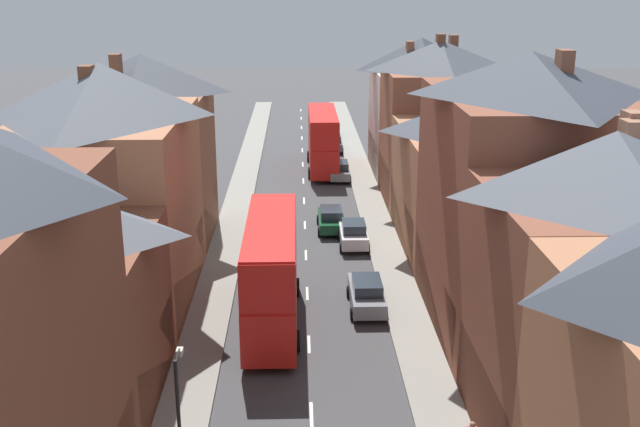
{
  "coord_description": "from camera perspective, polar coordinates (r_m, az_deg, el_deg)",
  "views": [
    {
      "loc": [
        -0.44,
        -14.02,
        16.64
      ],
      "look_at": [
        0.86,
        29.21,
        2.98
      ],
      "focal_mm": 42.0,
      "sensor_mm": 36.0,
      "label": 1
    }
  ],
  "objects": [
    {
      "name": "pavement_left",
      "position": [
        54.8,
        -6.52,
        -0.2
      ],
      "size": [
        2.2,
        104.0,
        0.14
      ],
      "primitive_type": "cube",
      "color": "gray",
      "rests_on": "ground"
    },
    {
      "name": "pavement_right",
      "position": [
        54.88,
        4.15,
        -0.1
      ],
      "size": [
        2.2,
        104.0,
        0.14
      ],
      "primitive_type": "cube",
      "color": "gray",
      "rests_on": "ground"
    },
    {
      "name": "centre_line_dashes",
      "position": [
        52.72,
        -1.16,
        -0.88
      ],
      "size": [
        0.14,
        97.8,
        0.01
      ],
      "color": "silver",
      "rests_on": "ground"
    },
    {
      "name": "terrace_row_left",
      "position": [
        29.88,
        -20.69,
        -4.14
      ],
      "size": [
        8.0,
        50.34,
        14.21
      ],
      "color": "#935138",
      "rests_on": "ground"
    },
    {
      "name": "terrace_row_right",
      "position": [
        38.72,
        14.28,
        0.83
      ],
      "size": [
        8.0,
        67.65,
        13.65
      ],
      "color": "#B2704C",
      "rests_on": "ground"
    },
    {
      "name": "double_decker_bus_lead",
      "position": [
        67.32,
        0.21,
        5.67
      ],
      "size": [
        2.74,
        10.8,
        5.3
      ],
      "color": "red",
      "rests_on": "ground"
    },
    {
      "name": "double_decker_bus_mid_street",
      "position": [
        37.13,
        -3.73,
        -4.37
      ],
      "size": [
        2.74,
        10.8,
        5.3
      ],
      "color": "red",
      "rests_on": "ground"
    },
    {
      "name": "car_near_blue",
      "position": [
        51.48,
        0.85,
        -0.4
      ],
      "size": [
        1.9,
        4.32,
        1.58
      ],
      "color": "#144728",
      "rests_on": "ground"
    },
    {
      "name": "car_near_silver",
      "position": [
        83.53,
        -0.16,
        6.62
      ],
      "size": [
        1.9,
        3.82,
        1.69
      ],
      "color": "#B7BABF",
      "rests_on": "ground"
    },
    {
      "name": "car_parked_left_a",
      "position": [
        81.49,
        0.8,
        6.31
      ],
      "size": [
        1.9,
        4.31,
        1.59
      ],
      "color": "#236093",
      "rests_on": "ground"
    },
    {
      "name": "car_parked_left_b",
      "position": [
        75.32,
        1.01,
        5.4
      ],
      "size": [
        1.9,
        4.09,
        1.65
      ],
      "color": "#4C515B",
      "rests_on": "ground"
    },
    {
      "name": "car_mid_white",
      "position": [
        39.52,
        3.58,
        -6.08
      ],
      "size": [
        1.9,
        4.53,
        1.67
      ],
      "color": "gray",
      "rests_on": "ground"
    },
    {
      "name": "car_far_grey",
      "position": [
        48.41,
        2.56,
        -1.54
      ],
      "size": [
        1.9,
        3.96,
        1.68
      ],
      "color": "silver",
      "rests_on": "ground"
    },
    {
      "name": "car_parked_right_b",
      "position": [
        64.56,
        1.47,
        3.32
      ],
      "size": [
        1.9,
        4.36,
        1.6
      ],
      "color": "gray",
      "rests_on": "ground"
    },
    {
      "name": "street_lamp",
      "position": [
        24.9,
        -10.63,
        -15.36
      ],
      "size": [
        0.2,
        1.12,
        5.5
      ],
      "color": "black",
      "rests_on": "ground"
    }
  ]
}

